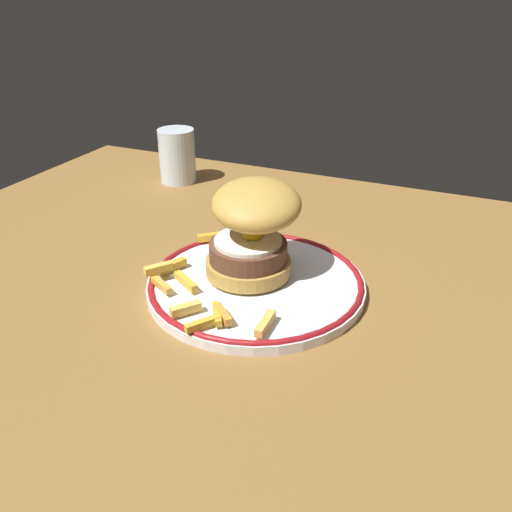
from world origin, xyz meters
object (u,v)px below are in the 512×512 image
dinner_plate (256,283)px  water_glass (177,159)px  spoon (250,183)px  burger (253,229)px

dinner_plate → water_glass: bearing=134.2°
water_glass → spoon: water_glass is taller
dinner_plate → water_glass: 41.65cm
dinner_plate → burger: 6.74cm
water_glass → spoon: 14.19cm
water_glass → burger: bearing=-45.4°
dinner_plate → water_glass: size_ratio=2.75×
burger → spoon: burger is taller
burger → water_glass: (-27.81, 28.22, -3.07)cm
water_glass → spoon: size_ratio=0.84×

